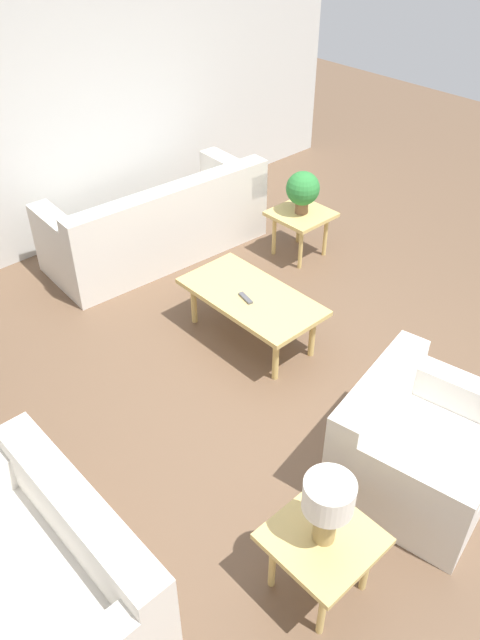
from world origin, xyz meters
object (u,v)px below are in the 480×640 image
(side_table_lamp, at_px, (322,544))
(potted_plant, at_px, (303,189))
(armchair, at_px, (415,448))
(coffee_table, at_px, (251,299))
(side_table_plant, at_px, (301,219))
(sofa, at_px, (158,225))
(table_lamp, at_px, (328,502))
(loveseat, at_px, (39,582))

(side_table_lamp, distance_m, potted_plant, 3.55)
(armchair, relative_size, coffee_table, 0.96)
(potted_plant, bearing_deg, coffee_table, 116.75)
(side_table_plant, bearing_deg, side_table_lamp, 134.67)
(sofa, relative_size, side_table_plant, 4.16)
(sofa, distance_m, potted_plant, 1.45)
(coffee_table, distance_m, table_lamp, 2.25)
(coffee_table, relative_size, side_table_plant, 2.23)
(armchair, bearing_deg, side_table_lamp, 174.44)
(side_table_plant, bearing_deg, sofa, 46.39)
(loveseat, distance_m, side_table_plant, 4.02)
(side_table_plant, xyz_separation_m, side_table_lamp, (-2.48, 2.51, 0.00))
(side_table_lamp, height_order, table_lamp, table_lamp)
(sofa, height_order, coffee_table, sofa)
(sofa, bearing_deg, loveseat, 47.12)
(loveseat, relative_size, potted_plant, 3.35)
(coffee_table, distance_m, side_table_plant, 1.42)
(loveseat, relative_size, side_table_plant, 2.61)
(table_lamp, bearing_deg, side_table_lamp, 153.43)
(sofa, distance_m, side_table_plant, 1.40)
(table_lamp, bearing_deg, side_table_plant, -45.33)
(armchair, xyz_separation_m, loveseat, (0.79, 2.17, -0.01))
(armchair, bearing_deg, sofa, 70.41)
(armchair, bearing_deg, side_table_plant, 46.62)
(armchair, relative_size, loveseat, 0.82)
(side_table_lamp, height_order, potted_plant, potted_plant)
(armchair, height_order, side_table_lamp, armchair)
(side_table_plant, bearing_deg, loveseat, 113.46)
(side_table_plant, distance_m, potted_plant, 0.31)
(armchair, height_order, loveseat, same)
(loveseat, bearing_deg, potted_plant, 113.46)
(side_table_plant, bearing_deg, armchair, 147.59)
(sofa, height_order, loveseat, sofa)
(sofa, bearing_deg, table_lamp, 69.80)
(potted_plant, bearing_deg, sofa, 46.39)
(coffee_table, relative_size, potted_plant, 2.86)
(sofa, height_order, potted_plant, potted_plant)
(loveseat, height_order, side_table_plant, loveseat)
(coffee_table, xyz_separation_m, side_table_plant, (0.64, -1.27, 0.01))
(loveseat, bearing_deg, table_lamp, 52.89)
(side_table_lamp, relative_size, table_lamp, 1.24)
(coffee_table, xyz_separation_m, side_table_lamp, (-1.84, 1.24, 0.01))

